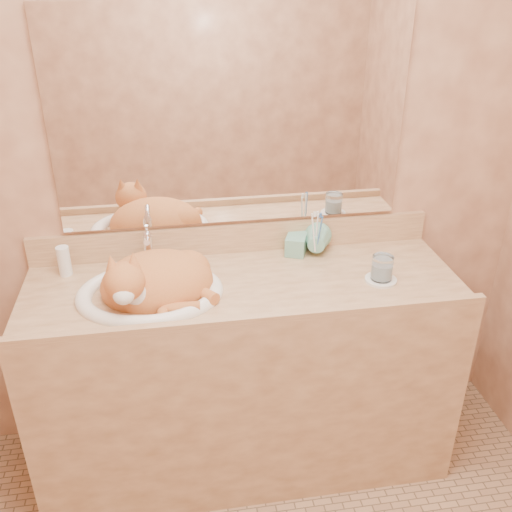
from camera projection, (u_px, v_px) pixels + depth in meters
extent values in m
cube|color=#965F44|center=(232.00, 156.00, 2.14)|extent=(2.40, 0.02, 2.50)
cube|color=white|center=(232.00, 119.00, 2.07)|extent=(1.30, 0.02, 0.80)
imported|color=#6EB19A|center=(294.00, 239.00, 2.22)|extent=(0.10, 0.10, 0.17)
imported|color=#6EB19A|center=(316.00, 247.00, 2.24)|extent=(0.14, 0.14, 0.11)
cylinder|color=white|center=(381.00, 280.00, 2.10)|extent=(0.12, 0.12, 0.01)
cylinder|color=white|center=(382.00, 268.00, 2.08)|extent=(0.08, 0.08, 0.09)
cylinder|color=white|center=(64.00, 261.00, 2.12)|extent=(0.05, 0.05, 0.11)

